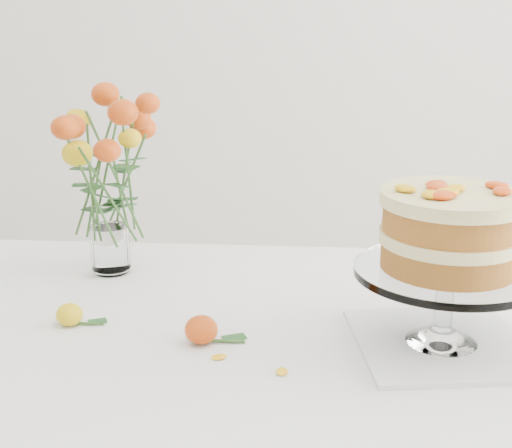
# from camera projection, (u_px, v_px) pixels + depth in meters

# --- Properties ---
(table) EXTENTS (1.43, 0.93, 0.76)m
(table) POSITION_uv_depth(u_px,v_px,m) (296.00, 376.00, 1.23)
(table) COLOR tan
(table) RESTS_ON ground
(napkin) EXTENTS (0.30, 0.30, 0.01)m
(napkin) POSITION_uv_depth(u_px,v_px,m) (441.00, 344.00, 1.16)
(napkin) COLOR white
(napkin) RESTS_ON table
(cake_stand) EXTENTS (0.29, 0.29, 0.26)m
(cake_stand) POSITION_uv_depth(u_px,v_px,m) (449.00, 238.00, 1.10)
(cake_stand) COLOR white
(cake_stand) RESTS_ON napkin
(rose_vase) EXTENTS (0.30, 0.30, 0.40)m
(rose_vase) POSITION_uv_depth(u_px,v_px,m) (105.00, 161.00, 1.41)
(rose_vase) COLOR white
(rose_vase) RESTS_ON table
(loose_rose_near) EXTENTS (0.08, 0.05, 0.04)m
(loose_rose_near) POSITION_uv_depth(u_px,v_px,m) (70.00, 315.00, 1.23)
(loose_rose_near) COLOR gold
(loose_rose_near) RESTS_ON table
(loose_rose_far) EXTENTS (0.10, 0.05, 0.05)m
(loose_rose_far) POSITION_uv_depth(u_px,v_px,m) (202.00, 330.00, 1.16)
(loose_rose_far) COLOR #BD4009
(loose_rose_far) RESTS_ON table
(stray_petal_a) EXTENTS (0.03, 0.02, 0.00)m
(stray_petal_a) POSITION_uv_depth(u_px,v_px,m) (219.00, 357.00, 1.12)
(stray_petal_a) COLOR yellow
(stray_petal_a) RESTS_ON table
(stray_petal_b) EXTENTS (0.03, 0.02, 0.00)m
(stray_petal_b) POSITION_uv_depth(u_px,v_px,m) (282.00, 372.00, 1.07)
(stray_petal_b) COLOR yellow
(stray_petal_b) RESTS_ON table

